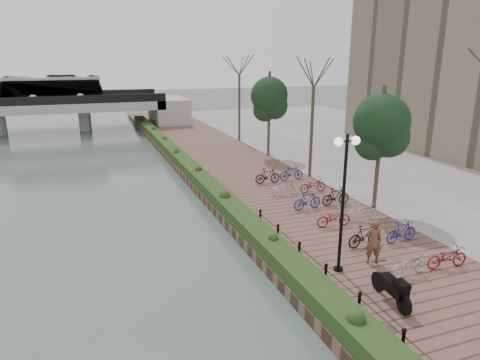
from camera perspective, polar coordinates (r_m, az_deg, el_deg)
ground at (r=13.59m, az=12.72°, el=-22.06°), size 220.00×220.00×0.00m
promenade at (r=29.34m, az=0.96°, el=0.06°), size 8.00×75.00×0.50m
inland_pavement at (r=37.99m, az=24.12°, el=2.33°), size 24.00×75.00×0.50m
hedge at (r=30.53m, az=-6.70°, el=1.65°), size 1.10×56.00×0.60m
chain_fence at (r=15.16m, az=13.35°, el=-13.88°), size 0.10×14.10×0.70m
lamppost at (r=15.72m, az=13.80°, el=0.59°), size 1.02×0.32×5.24m
motorcycle at (r=15.29m, az=19.49°, el=-13.20°), size 0.75×1.88×1.14m
pedestrian at (r=17.59m, az=17.37°, el=-7.83°), size 0.77×0.65×1.81m
bicycle_parking at (r=22.43m, az=12.58°, el=-3.47°), size 2.40×14.69×1.00m
street_trees at (r=26.17m, az=13.11°, el=5.41°), size 3.20×37.12×6.80m
bridge at (r=54.57m, az=-28.45°, el=8.89°), size 36.00×10.77×6.50m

